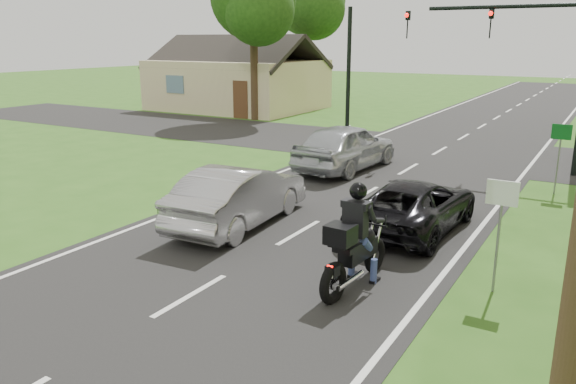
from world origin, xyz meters
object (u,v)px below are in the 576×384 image
(motorcycle_rider, at_px, (354,247))
(traffic_signal, at_px, (529,51))
(sign_white, at_px, (501,209))
(silver_suv, at_px, (346,146))
(dark_suv, at_px, (415,205))
(sign_green, at_px, (560,142))
(silver_sedan, at_px, (239,196))

(motorcycle_rider, bearing_deg, traffic_signal, 89.85)
(motorcycle_rider, bearing_deg, sign_white, 30.64)
(silver_suv, distance_m, traffic_signal, 6.99)
(traffic_signal, bearing_deg, silver_suv, -148.83)
(dark_suv, bearing_deg, motorcycle_rider, 93.62)
(dark_suv, xyz_separation_m, traffic_signal, (1.04, 8.33, 3.51))
(traffic_signal, height_order, sign_white, traffic_signal)
(dark_suv, distance_m, sign_green, 5.99)
(traffic_signal, height_order, sign_green, traffic_signal)
(sign_green, bearing_deg, sign_white, -91.43)
(dark_suv, xyz_separation_m, sign_green, (2.60, 5.31, 0.97))
(motorcycle_rider, relative_size, dark_suv, 0.54)
(traffic_signal, distance_m, sign_white, 11.39)
(motorcycle_rider, height_order, sign_green, sign_green)
(sign_white, bearing_deg, dark_suv, 131.77)
(motorcycle_rider, height_order, silver_sedan, motorcycle_rider)
(motorcycle_rider, relative_size, silver_sedan, 0.53)
(traffic_signal, bearing_deg, motorcycle_rider, -94.45)
(silver_sedan, xyz_separation_m, sign_white, (6.30, -0.82, 0.84))
(silver_sedan, xyz_separation_m, sign_green, (6.50, 7.18, 0.84))
(silver_suv, xyz_separation_m, traffic_signal, (5.28, 3.19, 3.29))
(dark_suv, bearing_deg, traffic_signal, -94.90)
(silver_suv, distance_m, sign_green, 6.89)
(silver_suv, bearing_deg, dark_suv, 133.40)
(traffic_signal, bearing_deg, sign_white, -82.95)
(dark_suv, distance_m, silver_suv, 6.66)
(dark_suv, height_order, sign_green, sign_green)
(traffic_signal, bearing_deg, silver_sedan, -115.84)
(motorcycle_rider, xyz_separation_m, dark_suv, (-0.09, 3.83, -0.18))
(motorcycle_rider, distance_m, sign_white, 2.69)
(motorcycle_rider, bearing_deg, dark_suv, 95.70)
(motorcycle_rider, distance_m, sign_green, 9.51)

